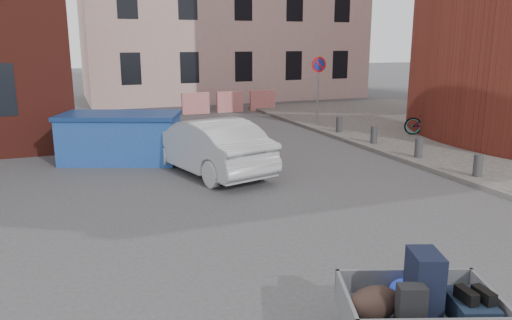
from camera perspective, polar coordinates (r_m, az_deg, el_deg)
name	(u,v)px	position (r m, az deg, el deg)	size (l,w,h in m)	color
ground	(271,231)	(9.15, 1.70, -8.06)	(120.00, 120.00, 0.00)	#38383A
sidewalk	(506,145)	(18.13, 26.68, 1.54)	(9.00, 24.00, 0.12)	#474442
no_parking_sign	(318,76)	(19.72, 7.15, 9.45)	(0.60, 0.09, 2.65)	gray
bollards	(419,148)	(14.90, 18.09, 1.32)	(0.22, 9.02, 0.55)	#3A3A3D
barriers	(230,102)	(24.21, -3.00, 6.66)	(4.70, 0.18, 1.00)	red
trailer	(418,307)	(5.78, 18.04, -15.64)	(1.88, 1.98, 1.20)	black
dumpster	(121,137)	(14.65, -15.21, 2.51)	(3.67, 2.79, 1.37)	#214AA0
silver_car	(207,145)	(13.00, -5.61, 1.68)	(1.51, 4.34, 1.43)	#B2B5BA
bicycle	(430,122)	(18.67, 19.27, 4.17)	(0.62, 1.78, 0.93)	black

